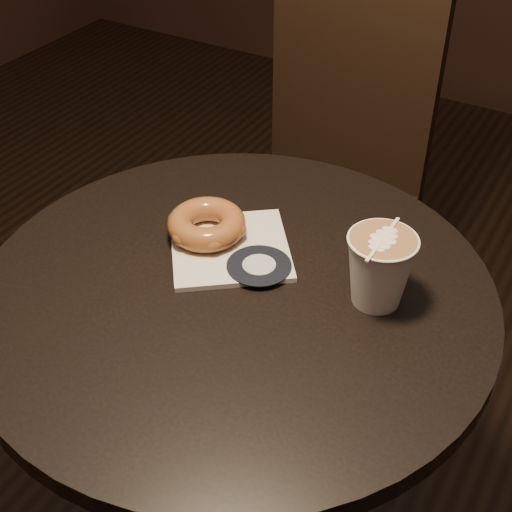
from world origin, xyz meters
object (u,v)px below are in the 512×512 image
Objects in this scene: doughnut at (207,224)px; pastry_bag at (230,248)px; cafe_table at (238,385)px; chair at (333,156)px; latte_cup at (379,270)px.

pastry_bag is at bearing -9.11° from doughnut.
chair reaches higher than cafe_table.
doughnut is at bearing 142.75° from cafe_table.
latte_cup is at bearing 21.20° from cafe_table.
doughnut is (-0.04, 0.01, 0.02)m from pastry_bag.
doughnut reaches higher than pastry_bag.
cafe_table is 0.31m from latte_cup.
chair is at bearing 103.75° from cafe_table.
pastry_bag is at bearing -80.41° from chair.
latte_cup reaches higher than pastry_bag.
cafe_table is at bearing -90.76° from pastry_bag.
chair is 0.68m from doughnut.
cafe_table is at bearing -77.76° from chair.
chair is (-0.17, 0.70, -0.01)m from cafe_table.
latte_cup is at bearing -35.97° from pastry_bag.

